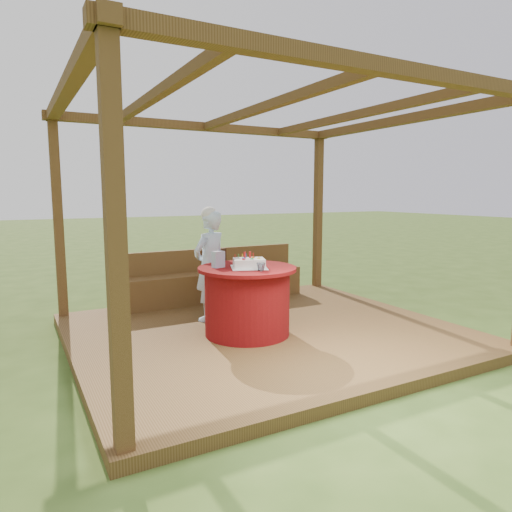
{
  "coord_description": "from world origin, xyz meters",
  "views": [
    {
      "loc": [
        -2.69,
        -4.75,
        1.78
      ],
      "look_at": [
        0.0,
        0.25,
        1.0
      ],
      "focal_mm": 32.0,
      "sensor_mm": 36.0,
      "label": 1
    }
  ],
  "objects_px": {
    "elderly_woman": "(210,264)",
    "gift_bag": "(218,259)",
    "birthday_cake": "(249,263)",
    "drinking_glass": "(261,267)",
    "bench": "(211,284)",
    "table": "(247,300)",
    "chair": "(219,277)"
  },
  "relations": [
    {
      "from": "table",
      "to": "chair",
      "type": "xyz_separation_m",
      "value": [
        0.15,
        1.16,
        0.07
      ]
    },
    {
      "from": "table",
      "to": "gift_bag",
      "type": "distance_m",
      "value": 0.6
    },
    {
      "from": "bench",
      "to": "table",
      "type": "xyz_separation_m",
      "value": [
        -0.29,
        -1.79,
        0.15
      ]
    },
    {
      "from": "gift_bag",
      "to": "drinking_glass",
      "type": "relative_size",
      "value": 1.94
    },
    {
      "from": "table",
      "to": "chair",
      "type": "relative_size",
      "value": 1.31
    },
    {
      "from": "bench",
      "to": "elderly_woman",
      "type": "relative_size",
      "value": 2.01
    },
    {
      "from": "bench",
      "to": "elderly_woman",
      "type": "height_order",
      "value": "elderly_woman"
    },
    {
      "from": "elderly_woman",
      "to": "gift_bag",
      "type": "distance_m",
      "value": 0.7
    },
    {
      "from": "bench",
      "to": "table",
      "type": "height_order",
      "value": "table"
    },
    {
      "from": "table",
      "to": "drinking_glass",
      "type": "bearing_deg",
      "value": -88.9
    },
    {
      "from": "bench",
      "to": "elderly_woman",
      "type": "distance_m",
      "value": 1.2
    },
    {
      "from": "elderly_woman",
      "to": "birthday_cake",
      "type": "distance_m",
      "value": 0.87
    },
    {
      "from": "table",
      "to": "drinking_glass",
      "type": "xyz_separation_m",
      "value": [
        0.01,
        -0.32,
        0.44
      ]
    },
    {
      "from": "drinking_glass",
      "to": "gift_bag",
      "type": "bearing_deg",
      "value": 124.97
    },
    {
      "from": "bench",
      "to": "table",
      "type": "distance_m",
      "value": 1.82
    },
    {
      "from": "table",
      "to": "birthday_cake",
      "type": "distance_m",
      "value": 0.46
    },
    {
      "from": "birthday_cake",
      "to": "drinking_glass",
      "type": "xyz_separation_m",
      "value": [
        0.01,
        -0.26,
        -0.01
      ]
    },
    {
      "from": "table",
      "to": "gift_bag",
      "type": "relative_size",
      "value": 6.05
    },
    {
      "from": "bench",
      "to": "table",
      "type": "bearing_deg",
      "value": -99.3
    },
    {
      "from": "elderly_woman",
      "to": "gift_bag",
      "type": "relative_size",
      "value": 7.87
    },
    {
      "from": "chair",
      "to": "gift_bag",
      "type": "height_order",
      "value": "gift_bag"
    },
    {
      "from": "birthday_cake",
      "to": "bench",
      "type": "bearing_deg",
      "value": 80.8
    },
    {
      "from": "gift_bag",
      "to": "drinking_glass",
      "type": "bearing_deg",
      "value": -66.87
    },
    {
      "from": "birthday_cake",
      "to": "gift_bag",
      "type": "bearing_deg",
      "value": 148.04
    },
    {
      "from": "drinking_glass",
      "to": "chair",
      "type": "bearing_deg",
      "value": 84.6
    },
    {
      "from": "bench",
      "to": "birthday_cake",
      "type": "bearing_deg",
      "value": -99.2
    },
    {
      "from": "chair",
      "to": "elderly_woman",
      "type": "distance_m",
      "value": 0.54
    },
    {
      "from": "table",
      "to": "chair",
      "type": "height_order",
      "value": "chair"
    },
    {
      "from": "birthday_cake",
      "to": "drinking_glass",
      "type": "distance_m",
      "value": 0.26
    },
    {
      "from": "table",
      "to": "birthday_cake",
      "type": "relative_size",
      "value": 2.2
    },
    {
      "from": "chair",
      "to": "gift_bag",
      "type": "bearing_deg",
      "value": -113.82
    },
    {
      "from": "elderly_woman",
      "to": "drinking_glass",
      "type": "height_order",
      "value": "elderly_woman"
    }
  ]
}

